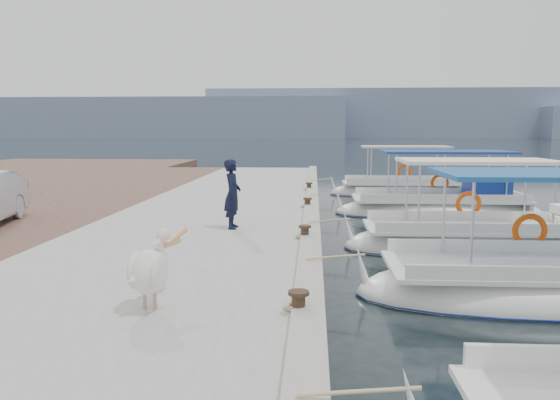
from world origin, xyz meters
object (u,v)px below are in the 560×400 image
object	(u,v)px
fishing_caique_e	(401,192)
pelican	(150,270)
fishing_caique_d	(441,209)
fisherman	(233,194)
fishing_caique_b	(536,292)
fishing_caique_c	(467,245)

from	to	relation	value
fishing_caique_e	pelican	xyz separation A→B (m)	(-6.17, -17.78, 0.92)
fishing_caique_e	fishing_caique_d	bearing A→B (deg)	-84.98
fishing_caique_d	fisherman	world-z (taller)	fishing_caique_d
fishing_caique_b	pelican	size ratio (longest dim) A/B	4.59
fishing_caique_b	fishing_caique_c	size ratio (longest dim) A/B	1.04
fishing_caique_d	fishing_caique_e	bearing A→B (deg)	95.02
pelican	fisherman	size ratio (longest dim) A/B	0.80
fishing_caique_b	pelican	xyz separation A→B (m)	(-6.12, -2.40, 0.92)
fishing_caique_e	fishing_caique_b	bearing A→B (deg)	-90.19
fishing_caique_b	pelican	bearing A→B (deg)	-158.57
fishing_caique_c	fishing_caique_e	bearing A→B (deg)	89.15
fishing_caique_c	fishing_caique_d	xyz separation A→B (m)	(0.68, 5.72, 0.06)
fishing_caique_d	fisherman	xyz separation A→B (m)	(-6.46, -5.84, 1.17)
fishing_caique_b	pelican	distance (m)	6.64
fishing_caique_b	fisherman	xyz separation A→B (m)	(-5.91, 3.79, 1.24)
fishing_caique_b	fishing_caique_d	xyz separation A→B (m)	(0.56, 9.63, 0.07)
fishing_caique_b	fishing_caique_e	distance (m)	15.38
fishing_caique_d	fisherman	size ratio (longest dim) A/B	4.18
fishing_caique_d	fishing_caique_c	bearing A→B (deg)	-96.74
fishing_caique_d	fishing_caique_e	world-z (taller)	same
fisherman	fishing_caique_b	bearing A→B (deg)	-123.96
fishing_caique_b	fishing_caique_d	distance (m)	9.64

